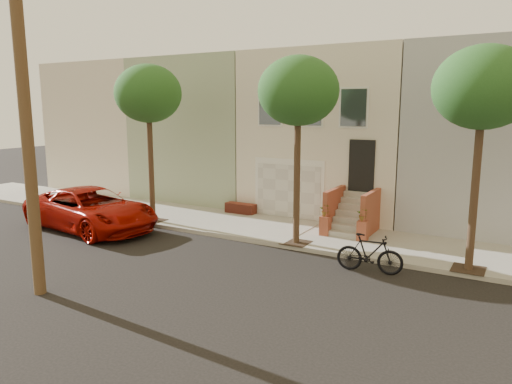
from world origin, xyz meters
The scene contains 8 objects.
ground centered at (0.00, 0.00, 0.00)m, with size 90.00×90.00×0.00m, color black.
sidewalk centered at (0.00, 5.35, 0.07)m, with size 40.00×3.70×0.15m, color gray.
house_row centered at (0.00, 11.19, 3.64)m, with size 33.10×11.70×7.00m.
tree_left centered at (-5.50, 3.90, 5.26)m, with size 2.70×2.57×6.30m.
tree_mid centered at (1.00, 3.90, 5.26)m, with size 2.70×2.57×6.30m.
tree_right centered at (6.50, 3.90, 5.26)m, with size 2.70×2.57×6.30m.
pickup_truck centered at (-6.99, 2.01, 0.82)m, with size 2.74×5.93×1.65m, color #950A02.
motorcycle centered at (3.96, 2.62, 0.58)m, with size 0.54×1.92×1.15m, color black.
Camera 1 is at (7.72, -10.57, 4.78)m, focal length 33.41 mm.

